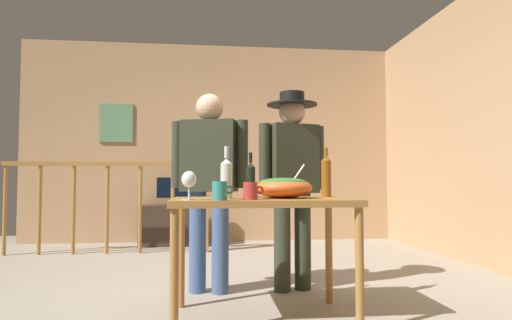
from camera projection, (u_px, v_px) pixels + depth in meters
The scene contains 17 objects.
ground_plane at pixel (217, 298), 3.16m from camera, with size 8.04×8.04×0.00m, color #9E9384.
back_wall at pixel (213, 143), 6.30m from camera, with size 5.33×0.10×2.84m, color tan.
side_wall_right at pixel (476, 126), 4.45m from camera, with size 0.10×4.64×2.84m, color tan.
framed_picture at pixel (116, 123), 6.10m from camera, with size 0.46×0.03×0.54m, color #5E8C65.
stair_railing at pixel (141, 197), 5.20m from camera, with size 2.39×0.10×1.14m.
tv_console at pixel (174, 225), 5.84m from camera, with size 0.90×0.40×0.53m, color #38281E.
flat_screen_tv at pixel (174, 189), 5.83m from camera, with size 0.46×0.12×0.37m.
serving_table at pixel (262, 212), 2.72m from camera, with size 1.11×0.70×0.75m.
salad_bowl at pixel (283, 187), 2.76m from camera, with size 0.37×0.37×0.22m.
wine_glass at pixel (189, 180), 2.47m from camera, with size 0.09×0.09×0.17m.
wine_bottle_clear at pixel (226, 177), 2.67m from camera, with size 0.07×0.07×0.32m.
wine_bottle_amber at pixel (326, 176), 3.00m from camera, with size 0.07×0.07×0.34m.
wine_bottle_dark at pixel (251, 179), 3.00m from camera, with size 0.07×0.07×0.31m.
mug_red at pixel (251, 191), 2.50m from camera, with size 0.12×0.08×0.10m.
mug_teal at pixel (220, 191), 2.42m from camera, with size 0.12×0.09×0.11m.
person_standing_left at pixel (209, 174), 3.37m from camera, with size 0.59×0.32×1.54m.
person_standing_right at pixel (292, 173), 3.44m from camera, with size 0.55×0.40×1.57m.
Camera 1 is at (-0.08, -3.22, 0.85)m, focal length 30.40 mm.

